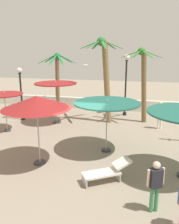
% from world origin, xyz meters
% --- Properties ---
extents(ground_plane, '(56.00, 56.00, 0.00)m').
position_xyz_m(ground_plane, '(0.00, 0.00, 0.00)').
color(ground_plane, gray).
extents(boundary_wall, '(25.20, 0.30, 0.90)m').
position_xyz_m(boundary_wall, '(0.00, 9.53, 0.45)').
color(boundary_wall, silver).
rests_on(boundary_wall, ground_plane).
extents(patio_umbrella_0, '(2.74, 2.74, 2.82)m').
position_xyz_m(patio_umbrella_0, '(-2.70, 5.25, 2.51)').
color(patio_umbrella_0, '#333338').
rests_on(patio_umbrella_0, ground_plane).
extents(patio_umbrella_1, '(3.07, 3.07, 2.55)m').
position_xyz_m(patio_umbrella_1, '(1.26, 1.49, 2.31)').
color(patio_umbrella_1, '#333338').
rests_on(patio_umbrella_1, ground_plane).
extents(patio_umbrella_3, '(2.15, 2.15, 2.40)m').
position_xyz_m(patio_umbrella_3, '(-5.02, 2.99, 2.14)').
color(patio_umbrella_3, '#333338').
rests_on(patio_umbrella_3, ground_plane).
extents(patio_umbrella_4, '(2.84, 2.84, 3.01)m').
position_xyz_m(patio_umbrella_4, '(-1.33, -0.44, 2.69)').
color(patio_umbrella_4, '#333338').
rests_on(patio_umbrella_4, ground_plane).
extents(palm_tree_1, '(2.93, 3.00, 4.55)m').
position_xyz_m(palm_tree_1, '(-3.62, 8.09, 2.94)').
color(palm_tree_1, brown).
rests_on(palm_tree_1, ground_plane).
extents(palm_tree_2, '(2.71, 2.48, 4.93)m').
position_xyz_m(palm_tree_2, '(2.80, 6.75, 3.08)').
color(palm_tree_2, brown).
rests_on(palm_tree_2, ground_plane).
extents(palm_tree_3, '(2.88, 2.62, 5.57)m').
position_xyz_m(palm_tree_3, '(0.37, 6.20, 3.41)').
color(palm_tree_3, olive).
rests_on(palm_tree_3, ground_plane).
extents(lamp_post_0, '(0.36, 0.36, 3.61)m').
position_xyz_m(lamp_post_0, '(-5.28, 5.38, 2.19)').
color(lamp_post_0, black).
rests_on(lamp_post_0, ground_plane).
extents(lamp_post_1, '(0.43, 0.43, 4.45)m').
position_xyz_m(lamp_post_1, '(1.59, 8.16, 2.98)').
color(lamp_post_1, black).
rests_on(lamp_post_1, ground_plane).
extents(lounge_chair_0, '(1.85, 1.43, 0.81)m').
position_xyz_m(lounge_chair_0, '(1.71, -1.18, 0.41)').
color(lounge_chair_0, '#B7B7BC').
rests_on(lounge_chair_0, ground_plane).
extents(guest_1, '(0.51, 0.38, 1.65)m').
position_xyz_m(guest_1, '(3.35, -2.54, 1.00)').
color(guest_1, '#3F8C59').
rests_on(guest_1, ground_plane).
extents(guest_2, '(0.55, 0.31, 1.70)m').
position_xyz_m(guest_2, '(3.95, 5.49, 1.03)').
color(guest_2, silver).
rests_on(guest_2, ground_plane).
extents(seagull_2, '(0.67, 1.04, 0.14)m').
position_xyz_m(seagull_2, '(-1.54, 8.49, 3.64)').
color(seagull_2, white).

